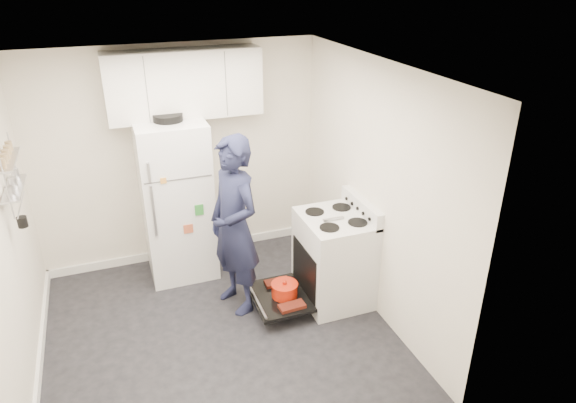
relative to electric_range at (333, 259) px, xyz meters
name	(u,v)px	position (x,y,z in m)	size (l,w,h in m)	color
room	(207,221)	(-1.29, -0.12, 0.74)	(3.21, 3.21, 2.51)	black
electric_range	(333,259)	(0.00, 0.00, 0.00)	(0.66, 0.76, 1.10)	silver
open_oven_door	(281,294)	(-0.57, -0.01, -0.28)	(0.55, 0.70, 0.22)	black
refrigerator	(176,199)	(-1.39, 1.10, 0.43)	(0.72, 0.74, 1.85)	white
upper_cabinets	(184,84)	(-1.16, 1.28, 1.63)	(1.60, 0.33, 0.70)	silver
wall_shelf_rack	(11,175)	(-2.78, 0.34, 1.21)	(0.14, 0.60, 0.61)	#B2B2B7
person	(234,226)	(-0.96, 0.23, 0.45)	(0.67, 0.44, 1.83)	#181B36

